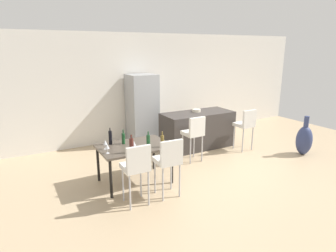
% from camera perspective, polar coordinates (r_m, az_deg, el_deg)
% --- Properties ---
extents(ground_plane, '(10.00, 10.00, 0.00)m').
position_cam_1_polar(ground_plane, '(6.67, 9.37, -7.17)').
color(ground_plane, tan).
extents(back_wall, '(10.00, 0.12, 2.90)m').
position_cam_1_polar(back_wall, '(8.47, -1.38, 7.94)').
color(back_wall, silver).
rests_on(back_wall, ground_plane).
extents(kitchen_island, '(1.84, 0.80, 0.92)m').
position_cam_1_polar(kitchen_island, '(7.52, 5.79, -0.77)').
color(kitchen_island, '#383330').
rests_on(kitchen_island, ground_plane).
extents(bar_chair_left, '(0.41, 0.41, 1.05)m').
position_cam_1_polar(bar_chair_left, '(6.49, 5.16, -1.13)').
color(bar_chair_left, silver).
rests_on(bar_chair_left, ground_plane).
extents(bar_chair_middle, '(0.41, 0.41, 1.05)m').
position_cam_1_polar(bar_chair_middle, '(7.43, 15.05, 0.50)').
color(bar_chair_middle, silver).
rests_on(bar_chair_middle, ground_plane).
extents(dining_table, '(1.31, 0.89, 0.74)m').
position_cam_1_polar(dining_table, '(5.49, -6.66, -4.49)').
color(dining_table, '#4C4238').
rests_on(dining_table, ground_plane).
extents(dining_chair_near, '(0.41, 0.41, 1.05)m').
position_cam_1_polar(dining_chair_near, '(4.68, -6.23, -7.68)').
color(dining_chair_near, silver).
rests_on(dining_chair_near, ground_plane).
extents(dining_chair_far, '(0.41, 0.41, 1.05)m').
position_cam_1_polar(dining_chair_far, '(4.92, 0.15, -6.44)').
color(dining_chair_far, silver).
rests_on(dining_chair_far, ground_plane).
extents(wine_bottle_near, '(0.06, 0.06, 0.28)m').
position_cam_1_polar(wine_bottle_near, '(5.56, -8.76, -2.41)').
color(wine_bottle_near, '#194723').
rests_on(wine_bottle_near, dining_table).
extents(wine_bottle_left, '(0.06, 0.06, 0.29)m').
position_cam_1_polar(wine_bottle_left, '(5.32, -1.13, -2.95)').
color(wine_bottle_left, brown).
rests_on(wine_bottle_left, dining_table).
extents(wine_bottle_middle, '(0.07, 0.07, 0.29)m').
position_cam_1_polar(wine_bottle_middle, '(5.35, -3.90, -2.88)').
color(wine_bottle_middle, '#194723').
rests_on(wine_bottle_middle, dining_table).
extents(wine_bottle_end, '(0.07, 0.07, 0.33)m').
position_cam_1_polar(wine_bottle_end, '(5.07, -7.18, -3.78)').
color(wine_bottle_end, '#471E19').
rests_on(wine_bottle_end, dining_table).
extents(wine_bottle_far, '(0.06, 0.06, 0.32)m').
position_cam_1_polar(wine_bottle_far, '(5.57, -11.27, -2.22)').
color(wine_bottle_far, black).
rests_on(wine_bottle_far, dining_table).
extents(wine_glass_right, '(0.07, 0.07, 0.17)m').
position_cam_1_polar(wine_glass_right, '(5.19, -6.70, -3.44)').
color(wine_glass_right, silver).
rests_on(wine_glass_right, dining_table).
extents(wine_glass_corner, '(0.07, 0.07, 0.17)m').
position_cam_1_polar(wine_glass_corner, '(5.11, -11.84, -3.95)').
color(wine_glass_corner, silver).
rests_on(wine_glass_corner, dining_table).
extents(wine_glass_inner, '(0.07, 0.07, 0.17)m').
position_cam_1_polar(wine_glass_inner, '(5.32, -12.22, -3.19)').
color(wine_glass_inner, silver).
rests_on(wine_glass_inner, dining_table).
extents(refrigerator, '(0.72, 0.68, 1.84)m').
position_cam_1_polar(refrigerator, '(7.82, -5.09, 3.35)').
color(refrigerator, '#939699').
rests_on(refrigerator, ground_plane).
extents(fruit_bowl, '(0.21, 0.21, 0.07)m').
position_cam_1_polar(fruit_bowl, '(7.47, 5.60, 3.05)').
color(fruit_bowl, beige).
rests_on(fruit_bowl, kitchen_island).
extents(floor_vase, '(0.37, 0.37, 0.95)m').
position_cam_1_polar(floor_vase, '(7.72, 25.17, -2.47)').
color(floor_vase, navy).
rests_on(floor_vase, ground_plane).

